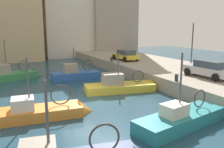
{
  "coord_description": "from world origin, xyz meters",
  "views": [
    {
      "loc": [
        -4.98,
        -16.16,
        5.36
      ],
      "look_at": [
        3.96,
        2.72,
        1.2
      ],
      "focal_mm": 37.68,
      "sensor_mm": 36.0,
      "label": 1
    }
  ],
  "objects_px": {
    "fishing_boat_blue": "(79,78)",
    "quay_streetlamp": "(193,36)",
    "fishing_boat_green": "(14,78)",
    "parked_car_silver": "(208,69)",
    "fishing_boat_yellow": "(124,89)",
    "fishing_boat_orange": "(43,116)",
    "mooring_bollard_mid": "(176,78)",
    "mooring_bollard_north": "(112,59)",
    "fishing_boat_teal": "(184,123)",
    "parked_car_yellow": "(126,55)"
  },
  "relations": [
    {
      "from": "mooring_bollard_north",
      "to": "fishing_boat_blue",
      "type": "bearing_deg",
      "value": -152.59
    },
    {
      "from": "parked_car_yellow",
      "to": "parked_car_silver",
      "type": "xyz_separation_m",
      "value": [
        1.28,
        -12.18,
        0.05
      ]
    },
    {
      "from": "fishing_boat_green",
      "to": "parked_car_silver",
      "type": "relative_size",
      "value": 1.41
    },
    {
      "from": "parked_car_yellow",
      "to": "fishing_boat_green",
      "type": "bearing_deg",
      "value": -179.02
    },
    {
      "from": "parked_car_silver",
      "to": "quay_streetlamp",
      "type": "xyz_separation_m",
      "value": [
        2.32,
        4.43,
        2.52
      ]
    },
    {
      "from": "fishing_boat_teal",
      "to": "fishing_boat_yellow",
      "type": "bearing_deg",
      "value": 87.68
    },
    {
      "from": "fishing_boat_blue",
      "to": "fishing_boat_teal",
      "type": "height_order",
      "value": "fishing_boat_teal"
    },
    {
      "from": "fishing_boat_orange",
      "to": "fishing_boat_yellow",
      "type": "bearing_deg",
      "value": 23.82
    },
    {
      "from": "mooring_bollard_north",
      "to": "parked_car_silver",
      "type": "bearing_deg",
      "value": -74.56
    },
    {
      "from": "mooring_bollard_mid",
      "to": "mooring_bollard_north",
      "type": "xyz_separation_m",
      "value": [
        0.0,
        12.0,
        0.0
      ]
    },
    {
      "from": "fishing_boat_blue",
      "to": "parked_car_silver",
      "type": "distance_m",
      "value": 12.75
    },
    {
      "from": "fishing_boat_yellow",
      "to": "mooring_bollard_mid",
      "type": "xyz_separation_m",
      "value": [
        3.07,
        -3.01,
        1.34
      ]
    },
    {
      "from": "fishing_boat_green",
      "to": "parked_car_silver",
      "type": "xyz_separation_m",
      "value": [
        14.63,
        -11.95,
        1.81
      ]
    },
    {
      "from": "fishing_boat_green",
      "to": "fishing_boat_orange",
      "type": "bearing_deg",
      "value": -85.65
    },
    {
      "from": "mooring_bollard_mid",
      "to": "mooring_bollard_north",
      "type": "height_order",
      "value": "same"
    },
    {
      "from": "fishing_boat_orange",
      "to": "fishing_boat_green",
      "type": "distance_m",
      "value": 12.16
    },
    {
      "from": "fishing_boat_teal",
      "to": "fishing_boat_orange",
      "type": "distance_m",
      "value": 8.33
    },
    {
      "from": "fishing_boat_teal",
      "to": "mooring_bollard_north",
      "type": "distance_m",
      "value": 17.14
    },
    {
      "from": "fishing_boat_teal",
      "to": "fishing_boat_green",
      "type": "distance_m",
      "value": 18.44
    },
    {
      "from": "fishing_boat_blue",
      "to": "fishing_boat_yellow",
      "type": "height_order",
      "value": "fishing_boat_blue"
    },
    {
      "from": "fishing_boat_green",
      "to": "mooring_bollard_mid",
      "type": "relative_size",
      "value": 11.04
    },
    {
      "from": "parked_car_silver",
      "to": "quay_streetlamp",
      "type": "relative_size",
      "value": 0.89
    },
    {
      "from": "fishing_boat_blue",
      "to": "mooring_bollard_north",
      "type": "xyz_separation_m",
      "value": [
        5.09,
        2.64,
        1.35
      ]
    },
    {
      "from": "fishing_boat_teal",
      "to": "fishing_boat_orange",
      "type": "bearing_deg",
      "value": 147.07
    },
    {
      "from": "parked_car_silver",
      "to": "mooring_bollard_mid",
      "type": "bearing_deg",
      "value": 179.22
    },
    {
      "from": "fishing_boat_blue",
      "to": "mooring_bollard_north",
      "type": "relative_size",
      "value": 10.5
    },
    {
      "from": "fishing_boat_orange",
      "to": "parked_car_yellow",
      "type": "relative_size",
      "value": 1.63
    },
    {
      "from": "fishing_boat_blue",
      "to": "fishing_boat_orange",
      "type": "bearing_deg",
      "value": -118.92
    },
    {
      "from": "fishing_boat_orange",
      "to": "fishing_boat_green",
      "type": "xyz_separation_m",
      "value": [
        -0.92,
        12.12,
        0.02
      ]
    },
    {
      "from": "mooring_bollard_north",
      "to": "quay_streetlamp",
      "type": "bearing_deg",
      "value": -53.44
    },
    {
      "from": "mooring_bollard_north",
      "to": "fishing_boat_yellow",
      "type": "bearing_deg",
      "value": -108.86
    },
    {
      "from": "fishing_boat_yellow",
      "to": "fishing_boat_orange",
      "type": "distance_m",
      "value": 7.99
    },
    {
      "from": "fishing_boat_blue",
      "to": "parked_car_yellow",
      "type": "height_order",
      "value": "fishing_boat_blue"
    },
    {
      "from": "fishing_boat_green",
      "to": "parked_car_yellow",
      "type": "height_order",
      "value": "fishing_boat_green"
    },
    {
      "from": "mooring_bollard_mid",
      "to": "fishing_boat_green",
      "type": "bearing_deg",
      "value": 133.51
    },
    {
      "from": "mooring_bollard_mid",
      "to": "fishing_boat_orange",
      "type": "bearing_deg",
      "value": -178.8
    },
    {
      "from": "fishing_boat_yellow",
      "to": "parked_car_yellow",
      "type": "distance_m",
      "value": 10.6
    },
    {
      "from": "fishing_boat_blue",
      "to": "quay_streetlamp",
      "type": "relative_size",
      "value": 1.2
    },
    {
      "from": "fishing_boat_orange",
      "to": "fishing_boat_teal",
      "type": "bearing_deg",
      "value": -32.93
    },
    {
      "from": "fishing_boat_green",
      "to": "quay_streetlamp",
      "type": "bearing_deg",
      "value": -23.93
    },
    {
      "from": "fishing_boat_teal",
      "to": "fishing_boat_green",
      "type": "bearing_deg",
      "value": 115.43
    },
    {
      "from": "fishing_boat_yellow",
      "to": "mooring_bollard_north",
      "type": "xyz_separation_m",
      "value": [
        3.07,
        8.99,
        1.34
      ]
    },
    {
      "from": "fishing_boat_teal",
      "to": "fishing_boat_green",
      "type": "height_order",
      "value": "fishing_boat_green"
    },
    {
      "from": "quay_streetlamp",
      "to": "parked_car_yellow",
      "type": "bearing_deg",
      "value": 114.95
    },
    {
      "from": "fishing_boat_yellow",
      "to": "fishing_boat_green",
      "type": "bearing_deg",
      "value": 132.78
    },
    {
      "from": "parked_car_yellow",
      "to": "mooring_bollard_mid",
      "type": "distance_m",
      "value": 12.31
    },
    {
      "from": "fishing_boat_blue",
      "to": "fishing_boat_yellow",
      "type": "bearing_deg",
      "value": -72.41
    },
    {
      "from": "mooring_bollard_north",
      "to": "quay_streetlamp",
      "type": "distance_m",
      "value": 9.94
    },
    {
      "from": "mooring_bollard_mid",
      "to": "quay_streetlamp",
      "type": "distance_m",
      "value": 7.75
    },
    {
      "from": "fishing_boat_yellow",
      "to": "mooring_bollard_north",
      "type": "relative_size",
      "value": 12.51
    }
  ]
}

